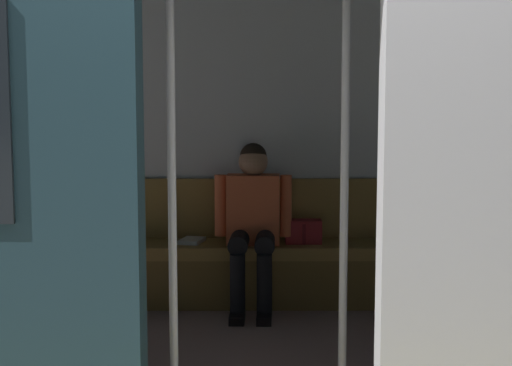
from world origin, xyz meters
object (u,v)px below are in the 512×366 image
train_car (249,80)px  handbag (303,231)px  grab_pole_far (344,179)px  grab_pole_door (172,181)px  book (192,241)px  person_seated (253,215)px  bench_seat (257,258)px

train_car → handbag: bearing=-107.9°
handbag → grab_pole_far: size_ratio=0.12×
train_car → grab_pole_door: (0.32, 0.88, -0.45)m
book → grab_pole_door: (-0.11, 2.09, 0.64)m
person_seated → book: person_seated is taller
bench_seat → handbag: handbag is taller
bench_seat → person_seated: size_ratio=2.26×
bench_seat → grab_pole_far: (-0.36, 1.96, 0.76)m
bench_seat → handbag: 0.39m
grab_pole_door → handbag: bearing=-108.6°
handbag → person_seated: bearing=14.3°
bench_seat → grab_pole_far: grab_pole_far is taller
person_seated → grab_pole_far: size_ratio=0.53×
grab_pole_door → grab_pole_far: size_ratio=1.00×
train_car → handbag: size_ratio=24.62×
bench_seat → book: 0.49m
grab_pole_door → grab_pole_far: bearing=-174.3°
person_seated → bench_seat: bearing=-120.2°
handbag → grab_pole_far: 2.08m
person_seated → grab_pole_door: 2.05m
handbag → grab_pole_far: (-0.03, 2.00, 0.57)m
person_seated → grab_pole_far: 1.99m
handbag → grab_pole_door: size_ratio=0.12×
train_car → handbag: train_car is taller
grab_pole_door → book: bearing=-86.9°
person_seated → handbag: (-0.37, -0.09, -0.14)m
bench_seat → grab_pole_door: size_ratio=1.20×
handbag → book: bearing=-1.5°
book → grab_pole_far: bearing=125.6°
train_car → grab_pole_door: size_ratio=2.89×
book → grab_pole_door: size_ratio=0.10×
bench_seat → train_car: bearing=87.7°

